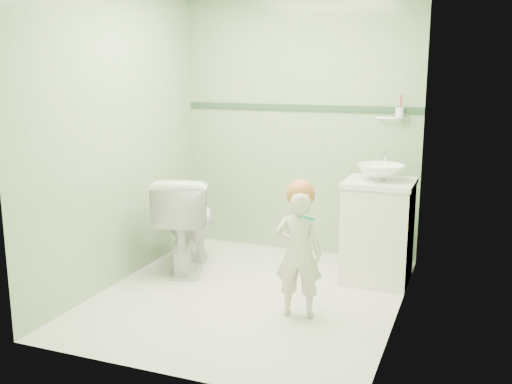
% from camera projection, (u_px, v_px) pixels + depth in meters
% --- Properties ---
extents(ground, '(2.50, 2.50, 0.00)m').
position_uv_depth(ground, '(249.00, 296.00, 4.44)').
color(ground, beige).
rests_on(ground, ground).
extents(room_shell, '(2.50, 2.54, 2.40)m').
position_uv_depth(room_shell, '(248.00, 139.00, 4.19)').
color(room_shell, '#81AF7C').
rests_on(room_shell, ground).
extents(trim_stripe, '(2.20, 0.02, 0.05)m').
position_uv_depth(trim_stripe, '(299.00, 107.00, 5.29)').
color(trim_stripe, '#2D4E33').
rests_on(trim_stripe, room_shell).
extents(vanity, '(0.52, 0.50, 0.80)m').
position_uv_depth(vanity, '(378.00, 233.00, 4.70)').
color(vanity, silver).
rests_on(vanity, ground).
extents(counter, '(0.54, 0.52, 0.04)m').
position_uv_depth(counter, '(380.00, 183.00, 4.61)').
color(counter, white).
rests_on(counter, vanity).
extents(basin, '(0.37, 0.37, 0.13)m').
position_uv_depth(basin, '(380.00, 172.00, 4.59)').
color(basin, white).
rests_on(basin, counter).
extents(faucet, '(0.03, 0.13, 0.18)m').
position_uv_depth(faucet, '(385.00, 159.00, 4.74)').
color(faucet, silver).
rests_on(faucet, counter).
extents(cup_holder, '(0.26, 0.07, 0.21)m').
position_uv_depth(cup_holder, '(399.00, 113.00, 4.92)').
color(cup_holder, silver).
rests_on(cup_holder, room_shell).
extents(toilet, '(0.68, 0.91, 0.82)m').
position_uv_depth(toilet, '(186.00, 222.00, 4.99)').
color(toilet, white).
rests_on(toilet, ground).
extents(toddler, '(0.36, 0.26, 0.90)m').
position_uv_depth(toddler, '(299.00, 254.00, 4.00)').
color(toddler, silver).
rests_on(toddler, ground).
extents(hair_cap, '(0.20, 0.20, 0.20)m').
position_uv_depth(hair_cap, '(301.00, 194.00, 3.94)').
color(hair_cap, '#AF6234').
rests_on(hair_cap, toddler).
extents(teal_toothbrush, '(0.11, 0.14, 0.08)m').
position_uv_depth(teal_toothbrush, '(308.00, 217.00, 3.81)').
color(teal_toothbrush, '#079176').
rests_on(teal_toothbrush, toddler).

